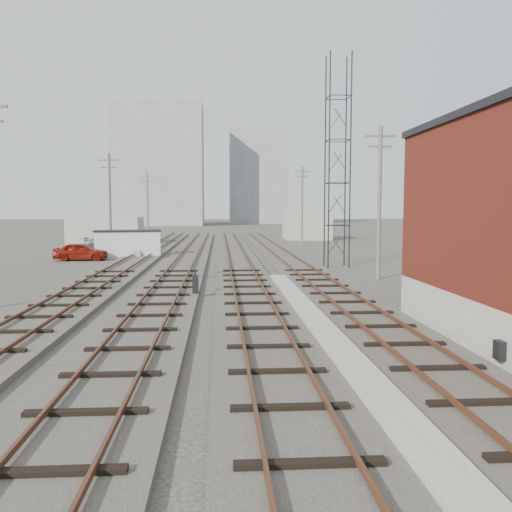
{
  "coord_description": "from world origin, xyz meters",
  "views": [
    {
      "loc": [
        -2.88,
        -3.41,
        4.19
      ],
      "look_at": [
        -1.37,
        19.23,
        2.2
      ],
      "focal_mm": 38.0,
      "sensor_mm": 36.0,
      "label": 1
    }
  ],
  "objects": [
    {
      "name": "car_red",
      "position": [
        -14.13,
        41.14,
        0.73
      ],
      "size": [
        4.36,
        1.96,
        1.45
      ],
      "primitive_type": "imported",
      "rotation": [
        0.0,
        0.0,
        1.63
      ],
      "color": "maroon",
      "rests_on": "ground"
    },
    {
      "name": "utility_pole_right_b",
      "position": [
        6.5,
        58.0,
        4.8
      ],
      "size": [
        1.8,
        0.24,
        9.0
      ],
      "color": "#595147",
      "rests_on": "ground"
    },
    {
      "name": "track_right",
      "position": [
        2.5,
        39.0,
        0.11
      ],
      "size": [
        3.2,
        90.0,
        0.39
      ],
      "color": "#332D28",
      "rests_on": "ground"
    },
    {
      "name": "lattice_tower",
      "position": [
        5.5,
        35.0,
        7.5
      ],
      "size": [
        1.6,
        1.6,
        15.0
      ],
      "color": "black",
      "rests_on": "ground"
    },
    {
      "name": "utility_pole_left_b",
      "position": [
        -12.5,
        45.0,
        4.8
      ],
      "size": [
        1.8,
        0.24,
        9.0
      ],
      "color": "#595147",
      "rests_on": "ground"
    },
    {
      "name": "car_silver",
      "position": [
        -11.13,
        43.61,
        0.62
      ],
      "size": [
        3.96,
        2.38,
        1.23
      ],
      "primitive_type": "imported",
      "rotation": [
        0.0,
        0.0,
        1.26
      ],
      "color": "#A7A8AE",
      "rests_on": "ground"
    },
    {
      "name": "apartment_left",
      "position": [
        -18.0,
        135.0,
        15.0
      ],
      "size": [
        22.0,
        14.0,
        30.0
      ],
      "primitive_type": "cube",
      "color": "gray",
      "rests_on": "ground"
    },
    {
      "name": "apartment_right",
      "position": [
        8.0,
        150.0,
        13.0
      ],
      "size": [
        16.0,
        12.0,
        26.0
      ],
      "primitive_type": "cube",
      "color": "gray",
      "rests_on": "ground"
    },
    {
      "name": "car_grey",
      "position": [
        -14.79,
        53.44,
        0.63
      ],
      "size": [
        4.45,
        2.14,
        1.25
      ],
      "primitive_type": "imported",
      "rotation": [
        0.0,
        0.0,
        1.48
      ],
      "color": "slate",
      "rests_on": "ground"
    },
    {
      "name": "shed_left",
      "position": [
        -16.0,
        60.0,
        1.6
      ],
      "size": [
        8.0,
        5.0,
        3.2
      ],
      "primitive_type": "cube",
      "color": "gray",
      "rests_on": "ground"
    },
    {
      "name": "shed_right",
      "position": [
        9.0,
        70.0,
        2.0
      ],
      "size": [
        6.0,
        6.0,
        4.0
      ],
      "primitive_type": "cube",
      "color": "gray",
      "rests_on": "ground"
    },
    {
      "name": "ground",
      "position": [
        0.0,
        60.0,
        0.0
      ],
      "size": [
        320.0,
        320.0,
        0.0
      ],
      "primitive_type": "plane",
      "color": "#282621",
      "rests_on": "ground"
    },
    {
      "name": "utility_pole_right_a",
      "position": [
        6.5,
        28.0,
        4.8
      ],
      "size": [
        1.8,
        0.24,
        9.0
      ],
      "color": "#595147",
      "rests_on": "ground"
    },
    {
      "name": "track_mid_right",
      "position": [
        -1.5,
        39.0,
        0.11
      ],
      "size": [
        3.2,
        90.0,
        0.39
      ],
      "color": "#332D28",
      "rests_on": "ground"
    },
    {
      "name": "switch_stand",
      "position": [
        -4.05,
        22.03,
        0.59
      ],
      "size": [
        0.29,
        0.29,
        1.25
      ],
      "rotation": [
        0.0,
        0.0,
        0.01
      ],
      "color": "black",
      "rests_on": "ground"
    },
    {
      "name": "utility_pole_left_c",
      "position": [
        -12.5,
        70.0,
        4.8
      ],
      "size": [
        1.8,
        0.24,
        9.0
      ],
      "color": "#595147",
      "rests_on": "ground"
    },
    {
      "name": "site_trailer",
      "position": [
        -10.82,
        43.66,
        1.19
      ],
      "size": [
        5.95,
        3.41,
        2.36
      ],
      "rotation": [
        0.0,
        0.0,
        0.18
      ],
      "color": "silver",
      "rests_on": "ground"
    },
    {
      "name": "track_left",
      "position": [
        -9.5,
        39.0,
        0.11
      ],
      "size": [
        3.2,
        90.0,
        0.39
      ],
      "color": "#332D28",
      "rests_on": "ground"
    },
    {
      "name": "track_mid_left",
      "position": [
        -5.5,
        39.0,
        0.11
      ],
      "size": [
        3.2,
        90.0,
        0.39
      ],
      "color": "#332D28",
      "rests_on": "ground"
    },
    {
      "name": "platform_curb",
      "position": [
        0.5,
        14.0,
        0.13
      ],
      "size": [
        0.9,
        28.0,
        0.26
      ],
      "primitive_type": "cube",
      "color": "gray",
      "rests_on": "ground"
    }
  ]
}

